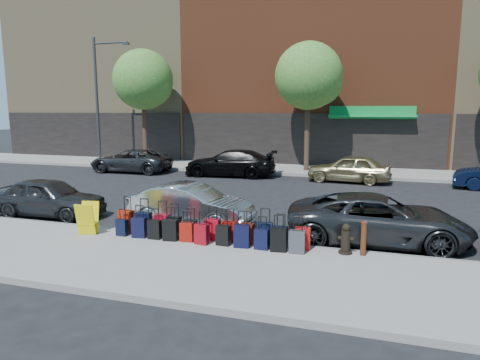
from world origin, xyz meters
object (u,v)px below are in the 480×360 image
(tree_left, at_px, (145,81))
(bollard, at_px, (364,238))
(car_near_1, at_px, (191,205))
(display_rack, at_px, (88,219))
(car_near_2, at_px, (378,219))
(car_far_1, at_px, (230,163))
(car_near_0, at_px, (49,197))
(car_far_0, at_px, (131,161))
(fire_hydrant, at_px, (346,240))
(streetlight, at_px, (99,93))
(car_far_2, at_px, (349,169))
(tree_center, at_px, (311,78))
(suitcase_front_5, at_px, (212,230))

(tree_left, height_order, bollard, tree_left)
(bollard, distance_m, car_near_1, 5.60)
(display_rack, distance_m, car_near_2, 8.14)
(bollard, bearing_deg, car_far_1, 122.00)
(car_near_0, distance_m, car_near_1, 5.19)
(car_near_1, distance_m, car_far_0, 12.72)
(car_near_2, distance_m, car_far_0, 17.01)
(tree_left, bearing_deg, car_far_1, -21.33)
(tree_left, xyz_separation_m, fire_hydrant, (13.45, -14.30, -4.91))
(fire_hydrant, distance_m, car_far_0, 17.40)
(tree_left, relative_size, display_rack, 8.02)
(streetlight, bearing_deg, car_far_2, -7.08)
(display_rack, height_order, car_far_2, car_far_2)
(display_rack, relative_size, car_near_1, 0.23)
(display_rack, relative_size, car_far_2, 0.22)
(fire_hydrant, relative_size, bollard, 0.90)
(car_far_2, bearing_deg, car_far_0, -84.44)
(car_far_0, relative_size, car_far_1, 0.95)
(tree_center, distance_m, streetlight, 13.48)
(bollard, bearing_deg, car_near_1, 161.47)
(streetlight, xyz_separation_m, bollard, (16.81, -13.62, -4.08))
(tree_left, distance_m, suitcase_front_5, 18.06)
(streetlight, bearing_deg, suitcase_front_5, -46.51)
(streetlight, xyz_separation_m, fire_hydrant, (16.39, -13.60, -4.16))
(tree_left, bearing_deg, streetlight, -166.61)
(car_far_1, bearing_deg, car_far_0, -92.04)
(car_near_2, distance_m, car_far_1, 12.76)
(bollard, height_order, car_far_2, car_far_2)
(streetlight, distance_m, bollard, 22.01)
(car_near_2, bearing_deg, car_far_1, 33.07)
(tree_left, relative_size, car_far_1, 1.44)
(streetlight, height_order, fire_hydrant, streetlight)
(fire_hydrant, relative_size, car_near_0, 0.19)
(car_near_2, bearing_deg, fire_hydrant, 150.16)
(suitcase_front_5, distance_m, car_far_1, 12.20)
(car_near_0, distance_m, car_far_2, 13.97)
(bollard, height_order, car_far_1, car_far_1)
(streetlight, bearing_deg, tree_left, 13.39)
(tree_left, height_order, car_near_1, tree_left)
(fire_hydrant, height_order, car_near_2, car_near_2)
(tree_left, relative_size, bollard, 8.68)
(tree_center, distance_m, suitcase_front_5, 15.11)
(car_near_0, bearing_deg, bollard, -98.63)
(car_far_2, bearing_deg, car_near_2, 12.59)
(streetlight, height_order, car_far_1, streetlight)
(bollard, bearing_deg, fire_hydrant, 176.93)
(streetlight, relative_size, car_near_1, 2.00)
(tree_center, bearing_deg, car_near_1, -98.82)
(suitcase_front_5, bearing_deg, streetlight, 130.49)
(tree_center, height_order, car_far_2, tree_center)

